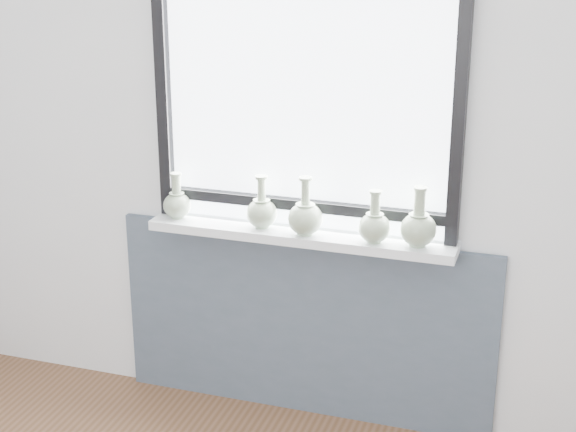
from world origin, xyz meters
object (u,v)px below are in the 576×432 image
(vase_c, at_px, (305,217))
(vase_d, at_px, (374,225))
(vase_e, at_px, (418,227))
(vase_b, at_px, (262,211))
(vase_a, at_px, (177,203))
(windowsill, at_px, (300,235))

(vase_c, relative_size, vase_d, 1.13)
(vase_d, relative_size, vase_e, 0.89)
(vase_b, xyz_separation_m, vase_d, (0.49, -0.03, 0.00))
(vase_d, distance_m, vase_e, 0.18)
(vase_b, height_order, vase_c, vase_c)
(vase_a, height_order, vase_b, vase_b)
(vase_a, height_order, vase_c, vase_c)
(windowsill, height_order, vase_e, vase_e)
(vase_b, relative_size, vase_d, 1.04)
(vase_a, relative_size, vase_b, 0.90)
(vase_c, xyz_separation_m, vase_e, (0.47, 0.01, 0.00))
(vase_a, relative_size, vase_d, 0.93)
(vase_e, bearing_deg, vase_a, 179.42)
(vase_b, bearing_deg, vase_e, -1.00)
(vase_a, distance_m, vase_c, 0.59)
(vase_d, bearing_deg, vase_c, -179.86)
(vase_d, bearing_deg, vase_e, 4.47)
(vase_a, xyz_separation_m, vase_c, (0.59, -0.03, 0.01))
(vase_d, bearing_deg, vase_b, 177.05)
(vase_a, height_order, vase_e, vase_e)
(vase_b, xyz_separation_m, vase_e, (0.67, -0.01, 0.01))
(vase_b, bearing_deg, vase_d, -2.95)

